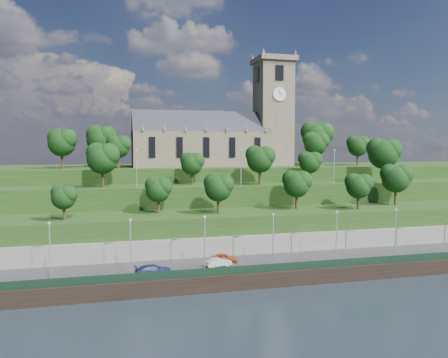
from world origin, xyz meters
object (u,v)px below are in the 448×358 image
object	(u,v)px
car_left	(224,258)
car_middle	(218,262)
car_right	(153,270)
church	(221,135)

from	to	relation	value
car_left	car_middle	size ratio (longest dim) A/B	1.05
car_left	car_middle	bearing A→B (deg)	157.41
car_right	car_middle	bearing A→B (deg)	-84.03
church	car_left	size ratio (longest dim) A/B	9.38
church	car_left	bearing A→B (deg)	-102.82
car_middle	car_right	distance (m)	9.85
church	car_left	distance (m)	44.36
car_middle	car_right	xyz separation A→B (m)	(-9.61, -2.16, 0.08)
car_left	car_right	size ratio (longest dim) A/B	0.82
church	car_middle	size ratio (longest dim) A/B	9.83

